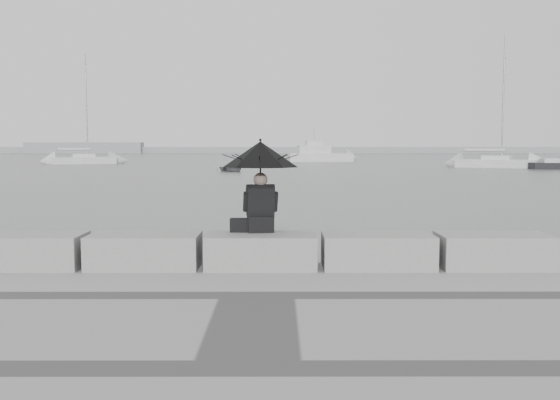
{
  "coord_description": "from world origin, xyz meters",
  "views": [
    {
      "loc": [
        0.26,
        -9.44,
        2.31
      ],
      "look_at": [
        0.28,
        3.0,
        1.19
      ],
      "focal_mm": 40.0,
      "sensor_mm": 36.0,
      "label": 1
    }
  ],
  "objects_px": {
    "seated_person": "(260,165)",
    "small_motorboat": "(557,166)",
    "sailboat_right": "(496,162)",
    "motor_cruiser": "(320,155)",
    "sailboat_left": "(84,159)",
    "dinghy": "(232,168)"
  },
  "relations": [
    {
      "from": "seated_person",
      "to": "small_motorboat",
      "type": "distance_m",
      "value": 55.43
    },
    {
      "from": "sailboat_right",
      "to": "motor_cruiser",
      "type": "xyz_separation_m",
      "value": [
        -15.98,
        21.47,
        0.37
      ]
    },
    {
      "from": "sailboat_left",
      "to": "small_motorboat",
      "type": "relative_size",
      "value": 2.69
    },
    {
      "from": "sailboat_right",
      "to": "motor_cruiser",
      "type": "distance_m",
      "value": 26.77
    },
    {
      "from": "seated_person",
      "to": "motor_cruiser",
      "type": "relative_size",
      "value": 0.16
    },
    {
      "from": "sailboat_right",
      "to": "small_motorboat",
      "type": "relative_size",
      "value": 2.69
    },
    {
      "from": "motor_cruiser",
      "to": "dinghy",
      "type": "xyz_separation_m",
      "value": [
        -9.53,
        -30.06,
        -0.64
      ]
    },
    {
      "from": "sailboat_left",
      "to": "sailboat_right",
      "type": "height_order",
      "value": "same"
    },
    {
      "from": "sailboat_left",
      "to": "sailboat_right",
      "type": "bearing_deg",
      "value": -37.77
    },
    {
      "from": "sailboat_left",
      "to": "seated_person",
      "type": "bearing_deg",
      "value": -93.27
    },
    {
      "from": "small_motorboat",
      "to": "dinghy",
      "type": "bearing_deg",
      "value": -170.2
    },
    {
      "from": "seated_person",
      "to": "sailboat_left",
      "type": "bearing_deg",
      "value": 100.45
    },
    {
      "from": "sailboat_left",
      "to": "small_motorboat",
      "type": "xyz_separation_m",
      "value": [
        48.94,
        -15.48,
        -0.21
      ]
    },
    {
      "from": "seated_person",
      "to": "sailboat_right",
      "type": "height_order",
      "value": "sailboat_right"
    },
    {
      "from": "seated_person",
      "to": "motor_cruiser",
      "type": "xyz_separation_m",
      "value": [
        5.81,
        73.79,
        -1.11
      ]
    },
    {
      "from": "sailboat_right",
      "to": "small_motorboat",
      "type": "bearing_deg",
      "value": -9.41
    },
    {
      "from": "sailboat_right",
      "to": "motor_cruiser",
      "type": "bearing_deg",
      "value": 155.52
    },
    {
      "from": "seated_person",
      "to": "motor_cruiser",
      "type": "bearing_deg",
      "value": 76.5
    },
    {
      "from": "seated_person",
      "to": "sailboat_left",
      "type": "xyz_separation_m",
      "value": [
        -22.7,
        64.28,
        -1.47
      ]
    },
    {
      "from": "sailboat_right",
      "to": "sailboat_left",
      "type": "bearing_deg",
      "value": -166.19
    },
    {
      "from": "seated_person",
      "to": "motor_cruiser",
      "type": "height_order",
      "value": "motor_cruiser"
    },
    {
      "from": "small_motorboat",
      "to": "sailboat_left",
      "type": "bearing_deg",
      "value": 162.64
    }
  ]
}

